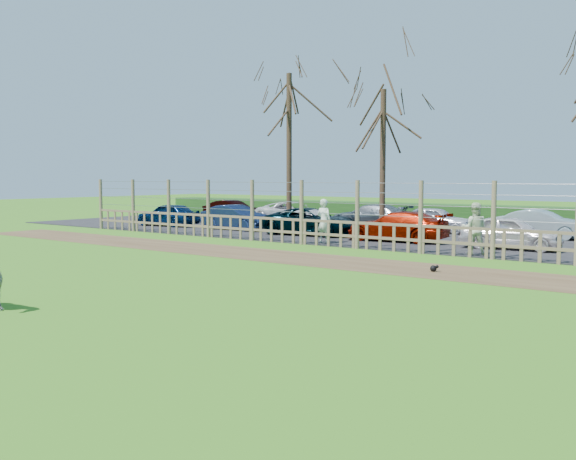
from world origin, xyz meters
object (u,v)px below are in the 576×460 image
Objects in this scene: visitor_a at (324,221)px; car_8 at (293,213)px; car_2 at (311,221)px; car_11 at (541,224)px; car_7 at (233,211)px; car_10 at (435,220)px; car_0 at (168,215)px; car_1 at (236,217)px; tree_mid at (383,126)px; tree_left at (289,114)px; crow at (434,268)px; car_3 at (397,226)px; car_4 at (511,232)px; visitor_b at (474,229)px; car_9 at (370,216)px.

visitor_a reaches higher than car_8.
car_2 is 1.19× the size of car_11.
car_10 is (12.90, -0.26, 0.00)m from car_7.
car_0 is 4.47m from car_1.
car_1 is (-7.04, 2.75, -0.26)m from visitor_a.
tree_mid is at bearing -109.47° from car_8.
car_1 is at bearing -154.90° from tree_left.
car_2 is (-2.44, 2.61, -0.26)m from visitor_a.
car_8 is (4.25, 0.24, 0.00)m from car_7.
crow is at bearing -54.00° from tree_mid.
car_3 is (6.55, -1.49, -4.98)m from tree_left.
tree_mid is 1.58× the size of car_2.
crow is at bearing 63.27° from car_0.
visitor_b is at bearing 163.35° from car_4.
visitor_b reaches higher than car_8.
car_1 reaches higher than crow.
visitor_b is at bearing 174.15° from car_11.
car_3 and car_11 have the same top height.
car_1 is 6.45m from car_7.
car_3 is at bearing -117.98° from car_8.
car_8 is (4.26, 5.27, 0.00)m from car_0.
car_2 is at bearing -44.59° from visitor_a.
car_11 is (13.23, 4.40, 0.00)m from car_1.
visitor_a is 3.58m from car_2.
visitor_a is 0.49× the size of car_10.
crow is at bearing -127.41° from car_7.
car_9 is at bearing 126.65° from crow.
car_4 is 1.00× the size of car_10.
tree_left reaches higher than car_11.
visitor_a is 13.68m from car_7.
car_0 reaches higher than crow.
car_1 is (-6.91, -2.13, -4.23)m from tree_mid.
car_0 is 13.42m from car_3.
tree_mid is 8.38m from car_1.
tree_left reaches higher than visitor_a.
car_11 is (6.31, 2.27, -4.23)m from tree_mid.
tree_left is at bearing 95.77° from car_0.
car_11 reaches higher than crow.
car_0 and car_1 have the same top height.
tree_left is 14.87m from crow.
visitor_b is 2.39m from car_4.
crow is at bearing -128.98° from car_8.
car_11 is at bearing -95.69° from car_10.
car_8 is 8.67m from car_10.
car_2 is at bearing 113.22° from car_11.
car_4 is (4.57, -0.08, 0.00)m from car_3.
visitor_a is 7.03× the size of crow.
car_8 is at bearing -49.34° from visitor_b.
car_7 and car_10 have the same top height.
car_7 and car_11 have the same top height.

